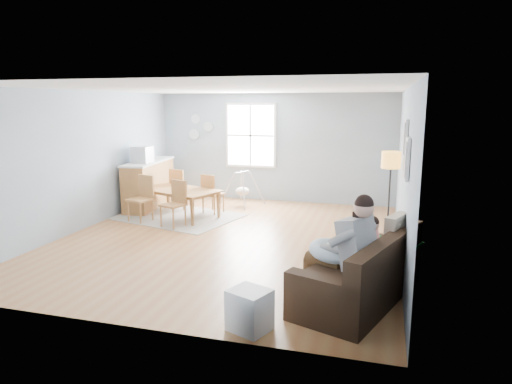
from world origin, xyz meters
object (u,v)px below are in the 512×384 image
(toddler, at_px, (365,240))
(chair_ne, at_px, (211,191))
(father, at_px, (345,247))
(storage_cube, at_px, (249,310))
(chair_sw, at_px, (143,195))
(chair_nw, at_px, (180,186))
(monitor, at_px, (142,155))
(counter, at_px, (149,184))
(sofa, at_px, (363,277))
(baby_swing, at_px, (242,190))
(dining_table, at_px, (178,203))
(floor_lamp, at_px, (391,168))
(chair_se, at_px, (176,200))

(toddler, bearing_deg, chair_ne, 134.67)
(chair_ne, bearing_deg, father, -50.59)
(storage_cube, distance_m, chair_ne, 5.46)
(chair_sw, height_order, chair_nw, chair_sw)
(storage_cube, xyz_separation_m, chair_sw, (-3.52, 3.95, 0.32))
(monitor, bearing_deg, counter, 98.82)
(counter, bearing_deg, chair_nw, -3.33)
(father, relative_size, toddler, 1.75)
(sofa, relative_size, chair_sw, 2.41)
(father, height_order, baby_swing, father)
(chair_nw, height_order, baby_swing, chair_nw)
(chair_ne, relative_size, baby_swing, 0.84)
(dining_table, height_order, chair_nw, chair_nw)
(floor_lamp, height_order, monitor, floor_lamp)
(chair_sw, distance_m, baby_swing, 2.52)
(dining_table, bearing_deg, monitor, -178.83)
(floor_lamp, distance_m, counter, 5.74)
(father, bearing_deg, dining_table, 137.68)
(chair_sw, bearing_deg, toddler, -29.04)
(dining_table, height_order, counter, counter)
(toddler, bearing_deg, monitor, 146.15)
(floor_lamp, relative_size, storage_cube, 3.12)
(chair_se, distance_m, chair_nw, 1.51)
(counter, height_order, baby_swing, counter)
(chair_ne, bearing_deg, sofa, -46.95)
(sofa, relative_size, chair_ne, 2.58)
(chair_ne, distance_m, monitor, 1.81)
(storage_cube, relative_size, baby_swing, 0.49)
(storage_cube, bearing_deg, counter, 127.99)
(sofa, relative_size, monitor, 5.71)
(chair_se, xyz_separation_m, monitor, (-1.33, 1.08, 0.77))
(floor_lamp, bearing_deg, counter, 165.29)
(toddler, bearing_deg, chair_nw, 139.26)
(storage_cube, relative_size, chair_se, 0.56)
(floor_lamp, height_order, chair_sw, floor_lamp)
(chair_nw, bearing_deg, dining_table, -67.97)
(floor_lamp, relative_size, monitor, 4.02)
(storage_cube, bearing_deg, chair_ne, 115.69)
(sofa, distance_m, chair_sw, 5.47)
(floor_lamp, xyz_separation_m, monitor, (-5.44, 1.07, -0.05))
(chair_nw, relative_size, chair_ne, 1.06)
(father, xyz_separation_m, baby_swing, (-2.87, 5.00, -0.39))
(father, distance_m, counter, 6.57)
(toddler, relative_size, chair_sw, 0.85)
(chair_sw, xyz_separation_m, chair_se, (0.87, -0.22, -0.02))
(floor_lamp, bearing_deg, chair_nw, 163.39)
(chair_se, bearing_deg, monitor, 141.04)
(dining_table, xyz_separation_m, chair_se, (0.29, -0.70, 0.22))
(chair_sw, xyz_separation_m, counter, (-0.52, 1.22, 0.01))
(father, distance_m, storage_cube, 1.40)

